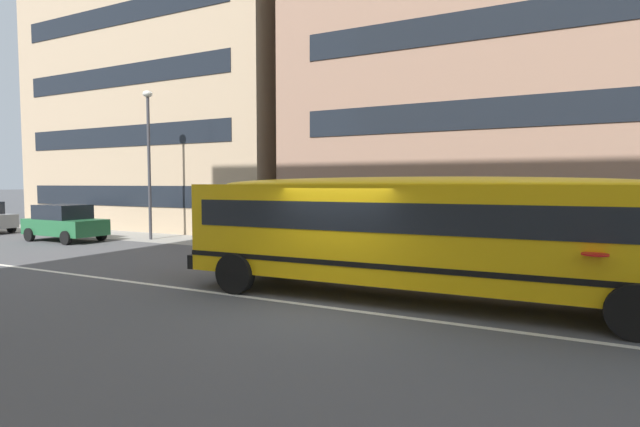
# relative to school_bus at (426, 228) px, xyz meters

# --- Properties ---
(ground_plane) EXTENTS (400.00, 400.00, 0.00)m
(ground_plane) POSITION_rel_school_bus_xyz_m (-1.62, -1.48, -1.63)
(ground_plane) COLOR #4C4C4F
(sidewalk_far) EXTENTS (120.00, 3.00, 0.01)m
(sidewalk_far) POSITION_rel_school_bus_xyz_m (-1.62, 6.42, -1.63)
(sidewalk_far) COLOR gray
(sidewalk_far) RESTS_ON ground_plane
(lane_centreline) EXTENTS (110.00, 0.16, 0.01)m
(lane_centreline) POSITION_rel_school_bus_xyz_m (-1.62, -1.48, -1.63)
(lane_centreline) COLOR silver
(lane_centreline) RESTS_ON ground_plane
(school_bus) EXTENTS (12.36, 2.94, 2.75)m
(school_bus) POSITION_rel_school_bus_xyz_m (0.00, 0.00, 0.00)
(school_bus) COLOR yellow
(school_bus) RESTS_ON ground_plane
(parked_car_green_by_entrance) EXTENTS (3.94, 1.96, 1.64)m
(parked_car_green_by_entrance) POSITION_rel_school_bus_xyz_m (-17.34, 3.58, -0.79)
(parked_car_green_by_entrance) COLOR #236038
(parked_car_green_by_entrance) RESTS_ON ground_plane
(street_lamp) EXTENTS (0.44, 0.44, 6.80)m
(street_lamp) POSITION_rel_school_bus_xyz_m (-14.29, 5.72, 2.68)
(street_lamp) COLOR #38383D
(street_lamp) RESTS_ON ground_plane
(apartment_block_far_left) EXTENTS (17.50, 9.45, 19.70)m
(apartment_block_far_left) POSITION_rel_school_bus_xyz_m (-18.62, 12.62, 8.22)
(apartment_block_far_left) COLOR tan
(apartment_block_far_left) RESTS_ON ground_plane
(apartment_block_far_centre) EXTENTS (21.46, 10.07, 16.50)m
(apartment_block_far_centre) POSITION_rel_school_bus_xyz_m (1.91, 12.93, 6.62)
(apartment_block_far_centre) COLOR #93705B
(apartment_block_far_centre) RESTS_ON ground_plane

